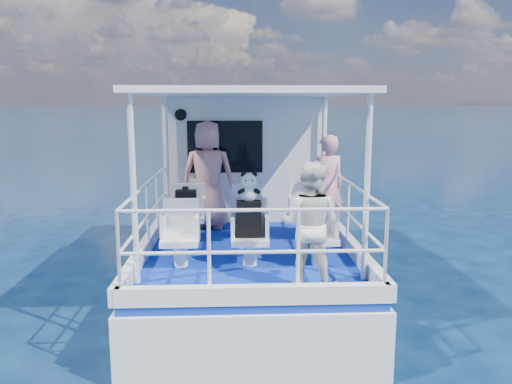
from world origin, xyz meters
TOP-DOWN VIEW (x-y plane):
  - ground at (0.00, 0.00)m, footprint 2000.00×2000.00m
  - hull at (0.00, 1.00)m, footprint 3.00×7.00m
  - deck at (0.00, 1.00)m, footprint 2.90×6.90m
  - cabin at (0.00, 2.30)m, footprint 2.85×2.00m
  - canopy at (0.00, -0.20)m, footprint 3.00×3.20m
  - canopy_posts at (0.00, -0.25)m, footprint 2.77×2.97m
  - railings at (0.00, -0.58)m, footprint 2.84×3.59m
  - seat_port_fwd at (-0.90, 0.20)m, footprint 0.48×0.46m
  - seat_center_fwd at (0.00, 0.20)m, footprint 0.48×0.46m
  - seat_stbd_fwd at (0.90, 0.20)m, footprint 0.48×0.46m
  - seat_port_aft at (-0.90, -1.10)m, footprint 0.48×0.46m
  - seat_center_aft at (0.00, -1.10)m, footprint 0.48×0.46m
  - seat_stbd_aft at (0.90, -1.10)m, footprint 0.48×0.46m
  - passenger_port_fwd at (-0.63, 0.94)m, footprint 0.71×0.53m
  - passenger_stbd_fwd at (1.25, 0.29)m, footprint 0.67×0.52m
  - passenger_stbd_aft at (0.66, -1.87)m, footprint 0.86×0.77m
  - backpack_port at (-0.94, 0.17)m, footprint 0.31×0.17m
  - backpack_center at (-0.01, -1.09)m, footprint 0.31×0.18m
  - compact_camera at (-0.95, 0.18)m, footprint 0.09×0.05m
  - panda at (-0.01, -1.09)m, footprint 0.24×0.20m

SIDE VIEW (x-z plane):
  - ground at x=0.00m, z-range 0.00..0.00m
  - hull at x=0.00m, z-range -0.80..0.80m
  - deck at x=0.00m, z-range 0.80..0.90m
  - seat_port_fwd at x=-0.90m, z-range 0.90..1.28m
  - seat_center_fwd at x=0.00m, z-range 0.90..1.28m
  - seat_stbd_fwd at x=0.90m, z-range 0.90..1.28m
  - seat_port_aft at x=-0.90m, z-range 0.90..1.28m
  - seat_center_aft at x=0.00m, z-range 0.90..1.28m
  - seat_stbd_aft at x=0.90m, z-range 0.90..1.28m
  - railings at x=0.00m, z-range 0.90..1.90m
  - backpack_port at x=-0.94m, z-range 1.28..1.68m
  - backpack_center at x=-0.01m, z-range 1.28..1.75m
  - passenger_stbd_aft at x=0.66m, z-range 0.90..2.34m
  - passenger_stbd_fwd at x=1.25m, z-range 0.90..2.52m
  - compact_camera at x=-0.95m, z-range 1.68..1.74m
  - passenger_port_fwd at x=-0.63m, z-range 0.90..2.71m
  - panda at x=-0.01m, z-range 1.75..2.13m
  - cabin at x=0.00m, z-range 0.90..3.10m
  - canopy_posts at x=0.00m, z-range 0.90..3.10m
  - canopy at x=0.00m, z-range 3.10..3.18m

